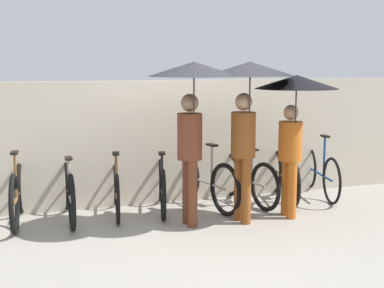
{
  "coord_description": "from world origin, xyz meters",
  "views": [
    {
      "loc": [
        -2.36,
        -5.7,
        2.08
      ],
      "look_at": [
        0.0,
        1.1,
        1.0
      ],
      "focal_mm": 50.0,
      "sensor_mm": 36.0,
      "label": 1
    }
  ],
  "objects_px": {
    "parked_bicycle_3": "(161,185)",
    "pedestrian_leading": "(193,94)",
    "pedestrian_center": "(248,94)",
    "parked_bicycle_7": "(319,172)",
    "parked_bicycle_2": "(116,189)",
    "parked_bicycle_1": "(69,192)",
    "parked_bicycle_0": "(18,194)",
    "parked_bicycle_4": "(205,181)",
    "parked_bicycle_5": "(245,179)",
    "parked_bicycle_6": "(284,176)",
    "pedestrian_trailing": "(295,103)"
  },
  "relations": [
    {
      "from": "parked_bicycle_4",
      "to": "parked_bicycle_7",
      "type": "bearing_deg",
      "value": -99.63
    },
    {
      "from": "parked_bicycle_2",
      "to": "parked_bicycle_7",
      "type": "height_order",
      "value": "parked_bicycle_7"
    },
    {
      "from": "parked_bicycle_2",
      "to": "parked_bicycle_7",
      "type": "bearing_deg",
      "value": -81.47
    },
    {
      "from": "parked_bicycle_4",
      "to": "pedestrian_center",
      "type": "distance_m",
      "value": 1.66
    },
    {
      "from": "parked_bicycle_6",
      "to": "pedestrian_center",
      "type": "distance_m",
      "value": 1.99
    },
    {
      "from": "parked_bicycle_4",
      "to": "pedestrian_center",
      "type": "relative_size",
      "value": 0.86
    },
    {
      "from": "parked_bicycle_1",
      "to": "pedestrian_center",
      "type": "relative_size",
      "value": 0.83
    },
    {
      "from": "parked_bicycle_3",
      "to": "pedestrian_trailing",
      "type": "xyz_separation_m",
      "value": [
        1.54,
        -1.0,
        1.2
      ]
    },
    {
      "from": "parked_bicycle_7",
      "to": "parked_bicycle_5",
      "type": "bearing_deg",
      "value": 104.55
    },
    {
      "from": "parked_bicycle_6",
      "to": "pedestrian_leading",
      "type": "distance_m",
      "value": 2.42
    },
    {
      "from": "parked_bicycle_5",
      "to": "pedestrian_center",
      "type": "relative_size",
      "value": 0.8
    },
    {
      "from": "parked_bicycle_3",
      "to": "pedestrian_leading",
      "type": "xyz_separation_m",
      "value": [
        0.15,
        -0.92,
        1.35
      ]
    },
    {
      "from": "parked_bicycle_0",
      "to": "parked_bicycle_6",
      "type": "distance_m",
      "value": 3.91
    },
    {
      "from": "parked_bicycle_1",
      "to": "parked_bicycle_5",
      "type": "xyz_separation_m",
      "value": [
        2.61,
        0.0,
        -0.01
      ]
    },
    {
      "from": "parked_bicycle_0",
      "to": "parked_bicycle_7",
      "type": "relative_size",
      "value": 0.98
    },
    {
      "from": "parked_bicycle_1",
      "to": "parked_bicycle_5",
      "type": "height_order",
      "value": "parked_bicycle_5"
    },
    {
      "from": "parked_bicycle_1",
      "to": "parked_bicycle_5",
      "type": "distance_m",
      "value": 2.61
    },
    {
      "from": "parked_bicycle_4",
      "to": "pedestrian_leading",
      "type": "bearing_deg",
      "value": 140.39
    },
    {
      "from": "parked_bicycle_7",
      "to": "parked_bicycle_6",
      "type": "bearing_deg",
      "value": 105.37
    },
    {
      "from": "parked_bicycle_1",
      "to": "parked_bicycle_7",
      "type": "bearing_deg",
      "value": -86.97
    },
    {
      "from": "parked_bicycle_1",
      "to": "parked_bicycle_6",
      "type": "relative_size",
      "value": 1.05
    },
    {
      "from": "parked_bicycle_1",
      "to": "pedestrian_trailing",
      "type": "bearing_deg",
      "value": -106.23
    },
    {
      "from": "pedestrian_trailing",
      "to": "parked_bicycle_4",
      "type": "bearing_deg",
      "value": -43.21
    },
    {
      "from": "parked_bicycle_3",
      "to": "pedestrian_leading",
      "type": "bearing_deg",
      "value": -157.18
    },
    {
      "from": "parked_bicycle_1",
      "to": "parked_bicycle_7",
      "type": "distance_m",
      "value": 3.91
    },
    {
      "from": "parked_bicycle_3",
      "to": "pedestrian_trailing",
      "type": "relative_size",
      "value": 0.87
    },
    {
      "from": "parked_bicycle_1",
      "to": "pedestrian_center",
      "type": "bearing_deg",
      "value": -111.78
    },
    {
      "from": "parked_bicycle_5",
      "to": "pedestrian_center",
      "type": "distance_m",
      "value": 1.71
    },
    {
      "from": "parked_bicycle_6",
      "to": "pedestrian_trailing",
      "type": "relative_size",
      "value": 0.86
    },
    {
      "from": "parked_bicycle_7",
      "to": "pedestrian_leading",
      "type": "bearing_deg",
      "value": 123.5
    },
    {
      "from": "pedestrian_center",
      "to": "parked_bicycle_7",
      "type": "bearing_deg",
      "value": -157.14
    },
    {
      "from": "parked_bicycle_6",
      "to": "pedestrian_trailing",
      "type": "xyz_separation_m",
      "value": [
        -0.41,
        -0.97,
        1.2
      ]
    },
    {
      "from": "parked_bicycle_4",
      "to": "parked_bicycle_7",
      "type": "height_order",
      "value": "parked_bicycle_7"
    },
    {
      "from": "parked_bicycle_4",
      "to": "pedestrian_center",
      "type": "height_order",
      "value": "pedestrian_center"
    },
    {
      "from": "parked_bicycle_5",
      "to": "parked_bicycle_6",
      "type": "height_order",
      "value": "parked_bicycle_6"
    },
    {
      "from": "parked_bicycle_0",
      "to": "parked_bicycle_3",
      "type": "xyz_separation_m",
      "value": [
        1.96,
        -0.02,
        -0.02
      ]
    },
    {
      "from": "parked_bicycle_3",
      "to": "pedestrian_leading",
      "type": "relative_size",
      "value": 0.8
    },
    {
      "from": "parked_bicycle_4",
      "to": "parked_bicycle_5",
      "type": "xyz_separation_m",
      "value": [
        0.65,
        -0.01,
        -0.02
      ]
    },
    {
      "from": "parked_bicycle_2",
      "to": "parked_bicycle_6",
      "type": "xyz_separation_m",
      "value": [
        2.61,
        -0.05,
        0.01
      ]
    },
    {
      "from": "parked_bicycle_0",
      "to": "parked_bicycle_5",
      "type": "bearing_deg",
      "value": -84.56
    },
    {
      "from": "parked_bicycle_3",
      "to": "parked_bicycle_6",
      "type": "xyz_separation_m",
      "value": [
        1.95,
        -0.03,
        0.0
      ]
    },
    {
      "from": "parked_bicycle_1",
      "to": "parked_bicycle_5",
      "type": "bearing_deg",
      "value": -87.5
    },
    {
      "from": "parked_bicycle_6",
      "to": "parked_bicycle_7",
      "type": "distance_m",
      "value": 0.65
    },
    {
      "from": "parked_bicycle_0",
      "to": "parked_bicycle_4",
      "type": "bearing_deg",
      "value": -84.61
    },
    {
      "from": "parked_bicycle_0",
      "to": "parked_bicycle_4",
      "type": "height_order",
      "value": "parked_bicycle_0"
    },
    {
      "from": "parked_bicycle_6",
      "to": "parked_bicycle_7",
      "type": "xyz_separation_m",
      "value": [
        0.65,
        0.03,
        0.01
      ]
    },
    {
      "from": "pedestrian_leading",
      "to": "parked_bicycle_5",
      "type": "bearing_deg",
      "value": -145.21
    },
    {
      "from": "parked_bicycle_5",
      "to": "pedestrian_trailing",
      "type": "bearing_deg",
      "value": -174.47
    },
    {
      "from": "parked_bicycle_2",
      "to": "parked_bicycle_1",
      "type": "bearing_deg",
      "value": 104.45
    },
    {
      "from": "parked_bicycle_0",
      "to": "pedestrian_leading",
      "type": "bearing_deg",
      "value": -107.61
    }
  ]
}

